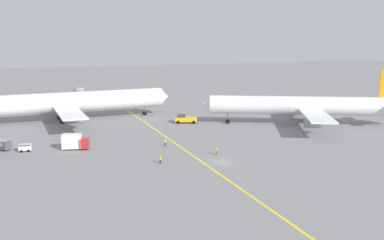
{
  "coord_description": "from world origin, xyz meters",
  "views": [
    {
      "loc": [
        -33.61,
        -77.67,
        24.96
      ],
      "look_at": [
        2.29,
        25.17,
        4.0
      ],
      "focal_mm": 40.75,
      "sensor_mm": 36.0,
      "label": 1
    }
  ],
  "objects": [
    {
      "name": "gse_fuel_bowser_stubby",
      "position": [
        -42.78,
        25.5,
        1.33
      ],
      "size": [
        4.68,
        4.9,
        2.4
      ],
      "color": "gray",
      "rests_on": "ground"
    },
    {
      "name": "taxiway_stripe",
      "position": [
        -4.05,
        10.0,
        0.0
      ],
      "size": [
        4.43,
        119.95,
        0.01
      ],
      "primitive_type": "cube",
      "rotation": [
        0.0,
        0.0,
        0.03
      ],
      "color": "yellow",
      "rests_on": "ground"
    },
    {
      "name": "gse_catering_truck_tall",
      "position": [
        -27.12,
        20.51,
        1.76
      ],
      "size": [
        6.25,
        3.75,
        3.5
      ],
      "color": "red",
      "rests_on": "ground"
    },
    {
      "name": "ground_plane",
      "position": [
        0.0,
        0.0,
        0.0
      ],
      "size": [
        600.0,
        600.0,
        0.0
      ],
      "primitive_type": "plane",
      "color": "gray"
    },
    {
      "name": "airliner_being_pushed",
      "position": [
        36.26,
        27.66,
        5.48
      ],
      "size": [
        53.4,
        42.54,
        15.85
      ],
      "color": "white",
      "rests_on": "ground"
    },
    {
      "name": "pushback_tug",
      "position": [
        5.8,
        41.07,
        1.25
      ],
      "size": [
        9.45,
        4.59,
        2.95
      ],
      "color": "gold",
      "rests_on": "ground"
    },
    {
      "name": "gse_baggage_cart_trailing",
      "position": [
        -37.69,
        22.16,
        0.86
      ],
      "size": [
        2.87,
        1.84,
        1.71
      ],
      "color": "silver",
      "rests_on": "ground"
    },
    {
      "name": "ground_crew_ramp_agent_by_cones",
      "position": [
        1.09,
        5.78,
        0.88
      ],
      "size": [
        0.36,
        0.36,
        1.69
      ],
      "color": "#4C4C51",
      "rests_on": "ground"
    },
    {
      "name": "jet_bridge",
      "position": [
        -20.04,
        83.37,
        4.24
      ],
      "size": [
        4.2,
        17.93,
        6.02
      ],
      "color": "#B7B7BC",
      "rests_on": "ground"
    },
    {
      "name": "airliner_at_gate_left",
      "position": [
        -25.29,
        56.01,
        5.56
      ],
      "size": [
        61.5,
        49.78,
        15.67
      ],
      "color": "white",
      "rests_on": "ground"
    },
    {
      "name": "ground_crew_marshaller_foreground",
      "position": [
        -7.22,
        16.71,
        0.91
      ],
      "size": [
        0.36,
        0.36,
        1.74
      ],
      "color": "black",
      "rests_on": "ground"
    },
    {
      "name": "ground_crew_wing_walker_right",
      "position": [
        -12.01,
        3.47,
        0.86
      ],
      "size": [
        0.38,
        0.45,
        1.66
      ],
      "color": "black",
      "rests_on": "ground"
    }
  ]
}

